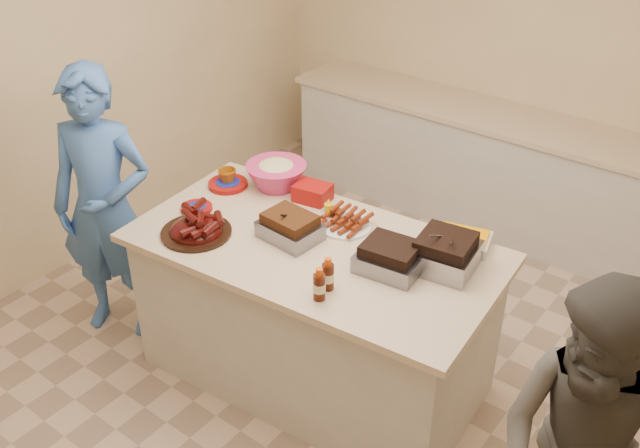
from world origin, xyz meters
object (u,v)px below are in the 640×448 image
Objects in this scene: rib_platter at (197,234)px; bbq_bottle_a at (328,288)px; mustard_bottle at (329,219)px; coleslaw_bowl at (277,187)px; island at (315,374)px; plastic_cup at (228,185)px; guest_blue at (126,321)px; roasting_pan at (443,267)px; bbq_bottle_b at (319,299)px.

bbq_bottle_a reaches higher than rib_platter.
mustard_bottle is at bearing 49.42° from rib_platter.
coleslaw_bowl is 2.08× the size of bbq_bottle_a.
rib_platter reaches higher than island.
guest_blue is at bearing -129.38° from plastic_cup.
rib_platter is 1.26× the size of roasting_pan.
bbq_bottle_b is at bearing -39.33° from coleslaw_bowl.
coleslaw_bowl is at bearing 143.83° from bbq_bottle_a.
coleslaw_bowl reaches higher than rib_platter.
island is 11.19× the size of bbq_bottle_a.
bbq_bottle_a is at bearing -24.40° from guest_blue.
bbq_bottle_b reaches higher than mustard_bottle.
mustard_bottle is at bearing 3.74° from plastic_cup.
roasting_pan reaches higher than plastic_cup.
rib_platter is at bearing -23.41° from guest_blue.
coleslaw_bowl is 1.05m from bbq_bottle_a.
bbq_bottle_b is 1.56× the size of plastic_cup.
plastic_cup is at bearing 173.30° from roasting_pan.
island is 1.13× the size of guest_blue.
roasting_pan is at bearing 24.14° from rib_platter.
bbq_bottle_a is (0.85, -0.62, 0.00)m from coleslaw_bowl.
island is 1.03m from bbq_bottle_b.
rib_platter is 0.66m from coleslaw_bowl.
coleslaw_bowl is at bearing 166.54° from mustard_bottle.
coleslaw_bowl is 2.74× the size of mustard_bottle.
bbq_bottle_b is 1.82m from guest_blue.
bbq_bottle_a is (-0.35, -0.49, 0.00)m from roasting_pan.
bbq_bottle_b reaches higher than guest_blue.
guest_blue is at bearing -176.29° from bbq_bottle_a.
roasting_pan is 1.20m from coleslaw_bowl.
guest_blue is at bearing -170.72° from roasting_pan.
roasting_pan is 2.19m from guest_blue.
bbq_bottle_a is (0.29, -0.26, 0.92)m from island.
plastic_cup is 1.17m from guest_blue.
plastic_cup is (-0.72, -0.05, 0.00)m from mustard_bottle.
bbq_bottle_b is at bearing -79.32° from bbq_bottle_a.
roasting_pan reaches higher than island.
bbq_bottle_a reaches higher than island.
island is at bearing -12.20° from guest_blue.
island is at bearing -69.75° from mustard_bottle.
mustard_bottle is 1.61m from guest_blue.
coleslaw_bowl reaches higher than plastic_cup.
mustard_bottle reaches higher than roasting_pan.
guest_blue is (-1.27, -0.36, 0.00)m from island.
island is 1.13m from coleslaw_bowl.
bbq_bottle_b is at bearing -26.25° from plastic_cup.
rib_platter is (-0.56, -0.30, 0.92)m from island.
roasting_pan is 0.67m from bbq_bottle_b.
mustard_bottle is 0.72m from plastic_cup.
bbq_bottle_a is at bearing -47.34° from island.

